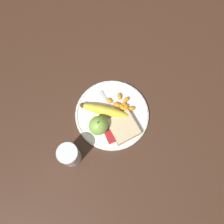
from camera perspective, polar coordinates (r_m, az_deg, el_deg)
ground_plane at (r=0.84m, az=-0.00°, el=-0.70°), size 3.00×3.00×0.00m
plate at (r=0.83m, az=-0.00°, el=-0.53°), size 0.28×0.28×0.01m
juice_glass at (r=0.77m, az=-10.97°, el=-10.98°), size 0.07×0.07×0.10m
apple at (r=0.78m, az=-3.57°, el=-3.54°), size 0.07×0.07×0.08m
banana at (r=0.81m, az=-2.05°, el=0.41°), size 0.14×0.17×0.04m
bread_slice at (r=0.80m, az=2.94°, el=-3.98°), size 0.11×0.11×0.02m
fork at (r=0.83m, az=0.34°, el=0.22°), size 0.16×0.04×0.00m
jam_packet at (r=0.79m, az=-0.18°, el=-6.55°), size 0.05×0.04×0.02m
orange_segment_0 at (r=0.83m, az=2.72°, el=1.21°), size 0.03×0.03×0.02m
orange_segment_1 at (r=0.84m, az=3.72°, el=3.28°), size 0.02×0.03×0.02m
orange_segment_2 at (r=0.82m, az=4.05°, el=0.37°), size 0.02×0.03×0.01m
orange_segment_3 at (r=0.82m, az=2.00°, el=0.06°), size 0.03×0.03×0.01m
orange_segment_4 at (r=0.83m, az=5.06°, el=0.89°), size 0.03×0.03×0.02m
orange_segment_5 at (r=0.83m, az=3.68°, el=1.04°), size 0.04×0.03×0.02m
orange_segment_6 at (r=0.84m, az=1.95°, el=4.11°), size 0.03×0.02×0.02m
orange_segment_7 at (r=0.84m, az=-0.72°, el=3.00°), size 0.03×0.03×0.01m
orange_segment_8 at (r=0.83m, az=2.97°, el=1.99°), size 0.02×0.03×0.01m
orange_segment_9 at (r=0.83m, az=1.28°, el=1.91°), size 0.03×0.04×0.02m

